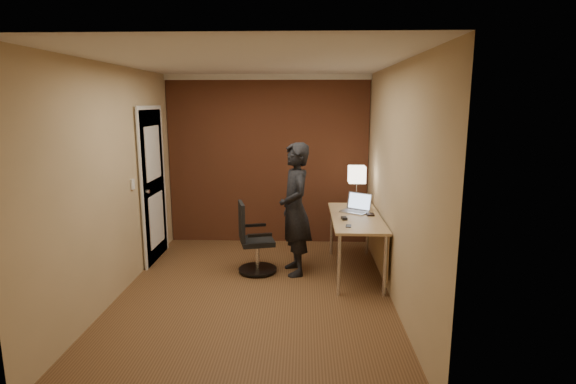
{
  "coord_description": "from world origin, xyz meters",
  "views": [
    {
      "loc": [
        0.54,
        -4.7,
        2.1
      ],
      "look_at": [
        0.35,
        0.55,
        1.05
      ],
      "focal_mm": 28.0,
      "sensor_mm": 36.0,
      "label": 1
    }
  ],
  "objects_px": {
    "office_chair": "(253,243)",
    "laptop": "(357,207)",
    "wallet": "(370,214)",
    "desk_lamp": "(357,175)",
    "phone": "(348,226)",
    "desk": "(362,226)",
    "person": "(295,209)",
    "mouse": "(344,218)"
  },
  "relations": [
    {
      "from": "wallet",
      "to": "person",
      "type": "xyz_separation_m",
      "value": [
        -0.93,
        -0.07,
        0.08
      ]
    },
    {
      "from": "desk",
      "to": "office_chair",
      "type": "height_order",
      "value": "office_chair"
    },
    {
      "from": "desk_lamp",
      "to": "mouse",
      "type": "bearing_deg",
      "value": -106.28
    },
    {
      "from": "phone",
      "to": "office_chair",
      "type": "relative_size",
      "value": 0.13
    },
    {
      "from": "wallet",
      "to": "office_chair",
      "type": "xyz_separation_m",
      "value": [
        -1.45,
        -0.09,
        -0.35
      ]
    },
    {
      "from": "desk",
      "to": "wallet",
      "type": "height_order",
      "value": "wallet"
    },
    {
      "from": "wallet",
      "to": "person",
      "type": "height_order",
      "value": "person"
    },
    {
      "from": "phone",
      "to": "office_chair",
      "type": "bearing_deg",
      "value": 167.04
    },
    {
      "from": "person",
      "to": "wallet",
      "type": "bearing_deg",
      "value": 80.06
    },
    {
      "from": "desk_lamp",
      "to": "person",
      "type": "height_order",
      "value": "person"
    },
    {
      "from": "desk_lamp",
      "to": "office_chair",
      "type": "relative_size",
      "value": 0.61
    },
    {
      "from": "laptop",
      "to": "person",
      "type": "distance_m",
      "value": 0.83
    },
    {
      "from": "desk",
      "to": "wallet",
      "type": "bearing_deg",
      "value": 22.79
    },
    {
      "from": "office_chair",
      "to": "laptop",
      "type": "bearing_deg",
      "value": 12.27
    },
    {
      "from": "mouse",
      "to": "office_chair",
      "type": "xyz_separation_m",
      "value": [
        -1.11,
        0.13,
        -0.36
      ]
    },
    {
      "from": "laptop",
      "to": "phone",
      "type": "distance_m",
      "value": 0.74
    },
    {
      "from": "mouse",
      "to": "laptop",
      "type": "bearing_deg",
      "value": 56.79
    },
    {
      "from": "desk",
      "to": "office_chair",
      "type": "distance_m",
      "value": 1.36
    },
    {
      "from": "laptop",
      "to": "person",
      "type": "relative_size",
      "value": 0.26
    },
    {
      "from": "mouse",
      "to": "person",
      "type": "distance_m",
      "value": 0.61
    },
    {
      "from": "mouse",
      "to": "wallet",
      "type": "relative_size",
      "value": 0.91
    },
    {
      "from": "desk",
      "to": "mouse",
      "type": "height_order",
      "value": "mouse"
    },
    {
      "from": "mouse",
      "to": "person",
      "type": "bearing_deg",
      "value": 157.77
    },
    {
      "from": "mouse",
      "to": "wallet",
      "type": "height_order",
      "value": "mouse"
    },
    {
      "from": "phone",
      "to": "desk",
      "type": "bearing_deg",
      "value": 73.82
    },
    {
      "from": "wallet",
      "to": "office_chair",
      "type": "bearing_deg",
      "value": -176.62
    },
    {
      "from": "phone",
      "to": "desk_lamp",
      "type": "bearing_deg",
      "value": 87.05
    },
    {
      "from": "laptop",
      "to": "mouse",
      "type": "xyz_separation_m",
      "value": [
        -0.2,
        -0.42,
        -0.05
      ]
    },
    {
      "from": "person",
      "to": "desk_lamp",
      "type": "bearing_deg",
      "value": 113.09
    },
    {
      "from": "desk",
      "to": "wallet",
      "type": "relative_size",
      "value": 13.64
    },
    {
      "from": "desk",
      "to": "mouse",
      "type": "bearing_deg",
      "value": -143.03
    },
    {
      "from": "mouse",
      "to": "person",
      "type": "relative_size",
      "value": 0.06
    },
    {
      "from": "desk_lamp",
      "to": "person",
      "type": "xyz_separation_m",
      "value": [
        -0.81,
        -0.62,
        -0.33
      ]
    },
    {
      "from": "desk",
      "to": "person",
      "type": "xyz_separation_m",
      "value": [
        -0.82,
        -0.03,
        0.21
      ]
    },
    {
      "from": "desk_lamp",
      "to": "laptop",
      "type": "xyz_separation_m",
      "value": [
        -0.03,
        -0.35,
        -0.35
      ]
    },
    {
      "from": "phone",
      "to": "person",
      "type": "xyz_separation_m",
      "value": [
        -0.61,
        0.44,
        0.08
      ]
    },
    {
      "from": "desk",
      "to": "laptop",
      "type": "xyz_separation_m",
      "value": [
        -0.03,
        0.24,
        0.19
      ]
    },
    {
      "from": "desk_lamp",
      "to": "desk",
      "type": "bearing_deg",
      "value": -89.37
    },
    {
      "from": "laptop",
      "to": "person",
      "type": "bearing_deg",
      "value": -160.96
    },
    {
      "from": "laptop",
      "to": "phone",
      "type": "relative_size",
      "value": 3.64
    },
    {
      "from": "laptop",
      "to": "wallet",
      "type": "bearing_deg",
      "value": -54.18
    },
    {
      "from": "desk",
      "to": "phone",
      "type": "distance_m",
      "value": 0.53
    }
  ]
}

